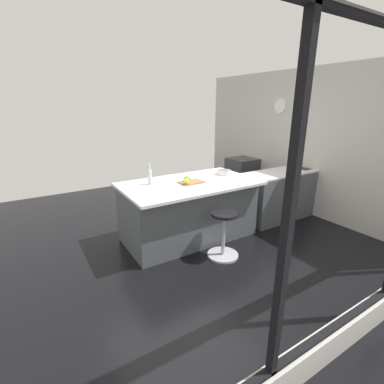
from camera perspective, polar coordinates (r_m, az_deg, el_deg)
ground_plane at (r=4.62m, az=-1.98°, el=-8.78°), size 6.89×6.89×0.00m
window_panel_rear at (r=2.41m, az=31.15°, el=-5.85°), size 5.27×0.12×2.71m
interior_partition_left at (r=5.94m, az=20.84°, el=9.77°), size 0.15×5.30×2.71m
sink_cabinet at (r=5.67m, az=20.12°, el=0.14°), size 2.21×0.60×1.17m
oven_range at (r=6.62m, az=10.28°, el=3.20°), size 0.60×0.61×0.86m
kitchen_island at (r=4.36m, az=-0.67°, el=-3.68°), size 2.06×1.19×0.93m
stool_by_window at (r=3.90m, az=6.53°, el=-9.06°), size 0.44×0.44×0.66m
cutting_board at (r=4.16m, az=-0.14°, el=2.05°), size 0.36×0.24×0.02m
apple_green at (r=4.14m, az=-1.06°, el=2.76°), size 0.09×0.09×0.09m
apple_yellow at (r=4.01m, az=-1.14°, el=2.24°), size 0.08×0.08×0.08m
water_bottle at (r=4.10m, az=-8.75°, el=3.24°), size 0.06×0.06×0.31m
fruit_bowl at (r=4.68m, az=6.57°, el=4.11°), size 0.25×0.25×0.07m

